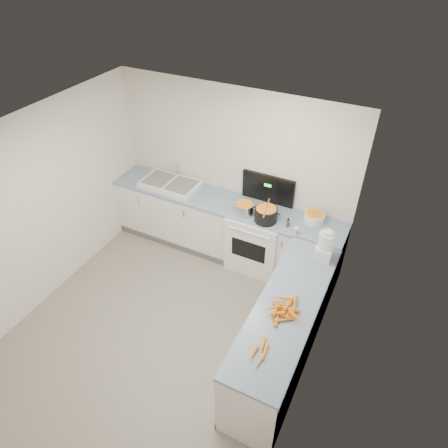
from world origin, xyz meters
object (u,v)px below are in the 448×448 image
at_px(black_pot, 266,215).
at_px(food_processor, 325,246).
at_px(stove, 258,238).
at_px(steel_pot, 245,209).
at_px(mixing_bowl, 314,217).
at_px(extract_bottle, 288,223).
at_px(spice_jar, 296,231).
at_px(sink, 170,184).

distance_m(black_pot, food_processor, 0.95).
distance_m(stove, steel_pot, 0.58).
distance_m(steel_pot, mixing_bowl, 0.93).
relative_size(extract_bottle, spice_jar, 1.33).
height_order(sink, black_pot, sink).
bearing_deg(black_pot, stove, 135.68).
distance_m(black_pot, spice_jar, 0.46).
bearing_deg(steel_pot, mixing_bowl, 16.17).
height_order(stove, extract_bottle, stove).
distance_m(steel_pot, extract_bottle, 0.62).
distance_m(stove, spice_jar, 0.82).
height_order(sink, extract_bottle, sink).
xyz_separation_m(steel_pot, black_pot, (0.31, -0.02, 0.01)).
bearing_deg(spice_jar, stove, 158.49).
height_order(mixing_bowl, extract_bottle, mixing_bowl).
relative_size(stove, steel_pot, 5.30).
relative_size(spice_jar, food_processor, 0.20).
relative_size(steel_pot, mixing_bowl, 0.95).
bearing_deg(steel_pot, spice_jar, -7.94).
bearing_deg(sink, food_processor, -11.90).
xyz_separation_m(steel_pot, spice_jar, (0.76, -0.11, -0.03)).
bearing_deg(spice_jar, sink, 173.02).
relative_size(stove, mixing_bowl, 5.01).
relative_size(extract_bottle, food_processor, 0.27).
height_order(stove, steel_pot, stove).
relative_size(stove, food_processor, 3.41).
bearing_deg(spice_jar, extract_bottle, 144.79).
bearing_deg(black_pot, sink, 174.29).
height_order(extract_bottle, food_processor, food_processor).
bearing_deg(stove, food_processor, -26.25).
xyz_separation_m(stove, mixing_bowl, (0.73, 0.13, 0.53)).
xyz_separation_m(stove, steel_pot, (-0.17, -0.13, 0.54)).
bearing_deg(mixing_bowl, stove, -169.81).
relative_size(black_pot, mixing_bowl, 1.11).
relative_size(mixing_bowl, food_processor, 0.68).
distance_m(black_pot, mixing_bowl, 0.64).
xyz_separation_m(black_pot, mixing_bowl, (0.58, 0.27, -0.03)).
bearing_deg(stove, steel_pot, -142.35).
xyz_separation_m(stove, black_pot, (0.15, -0.14, 0.55)).
bearing_deg(steel_pot, extract_bottle, -0.58).
distance_m(steel_pot, spice_jar, 0.77).
height_order(sink, steel_pot, sink).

